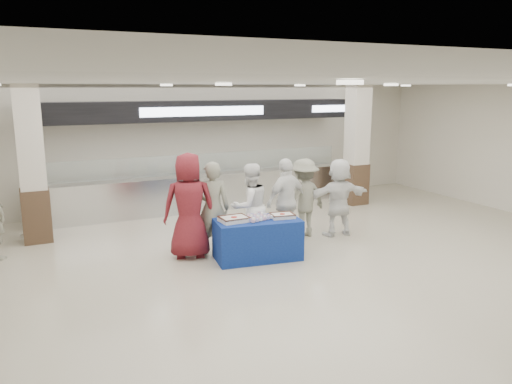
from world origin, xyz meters
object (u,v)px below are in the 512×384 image
sheet_cake_left (234,219)px  soldier_b (304,198)px  civilian_maroon (189,206)px  soldier_a (213,208)px  civilian_white (339,197)px  chef_short (287,201)px  cupcake_tray (256,217)px  chef_tall (250,206)px  display_table (258,239)px  sheet_cake_right (282,215)px

sheet_cake_left → soldier_b: soldier_b is taller
civilian_maroon → soldier_a: civilian_maroon is taller
soldier_b → civilian_white: (0.72, -0.24, -0.00)m
chef_short → soldier_a: bearing=-14.7°
cupcake_tray → civilian_maroon: bearing=150.8°
chef_tall → soldier_b: (1.36, 0.24, -0.01)m
sheet_cake_left → chef_short: size_ratio=0.29×
display_table → chef_tall: 0.81m
sheet_cake_left → civilian_white: bearing=12.2°
sheet_cake_left → soldier_b: (1.94, 0.81, 0.03)m
sheet_cake_right → soldier_b: 1.40m
sheet_cake_right → civilian_maroon: civilian_maroon is taller
sheet_cake_left → display_table: bearing=-8.3°
civilian_maroon → soldier_b: (2.60, 0.24, -0.15)m
soldier_b → soldier_a: bearing=-3.2°
civilian_maroon → soldier_a: size_ratio=1.11×
sheet_cake_left → chef_tall: (0.58, 0.58, 0.05)m
chef_tall → soldier_b: 1.38m
soldier_a → civilian_white: size_ratio=1.07×
sheet_cake_right → civilian_white: size_ratio=0.29×
cupcake_tray → chef_short: bearing=32.1°
sheet_cake_right → cupcake_tray: 0.50m
soldier_b → display_table: bearing=20.8°
sheet_cake_left → chef_tall: size_ratio=0.30×
sheet_cake_right → soldier_a: soldier_a is taller
chef_short → chef_tall: bearing=-14.7°
sheet_cake_right → cupcake_tray: size_ratio=0.92×
display_table → soldier_b: bearing=38.4°
chef_tall → civilian_white: bearing=172.0°
sheet_cake_right → chef_tall: chef_tall is taller
chef_tall → civilian_white: size_ratio=1.02×
soldier_a → sheet_cake_left: bearing=131.8°
chef_tall → civilian_white: (2.08, 0.00, -0.01)m
sheet_cake_right → soldier_b: bearing=42.7°
chef_short → civilian_white: bearing=165.3°
chef_tall → chef_short: size_ratio=0.97×
soldier_a → soldier_b: 2.15m
sheet_cake_right → civilian_white: 1.89m
sheet_cake_right → soldier_b: (1.03, 0.95, 0.04)m
chef_tall → civilian_maroon: bearing=-8.0°
soldier_a → soldier_b: (2.14, 0.24, -0.06)m
cupcake_tray → chef_short: chef_short is taller
sheet_cake_right → soldier_a: size_ratio=0.27×
civilian_maroon → chef_tall: 1.24m
soldier_a → civilian_white: (2.86, 0.00, -0.06)m
chef_short → cupcake_tray: bearing=17.4°
display_table → chef_short: 1.25m
display_table → soldier_b: 1.80m
civilian_maroon → soldier_a: (0.46, 0.00, -0.10)m
sheet_cake_right → chef_tall: size_ratio=0.28×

